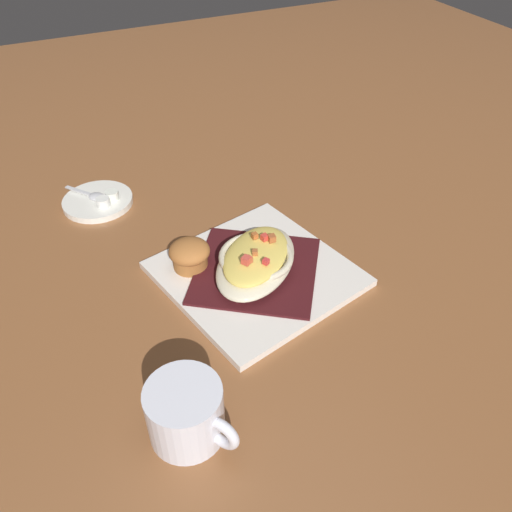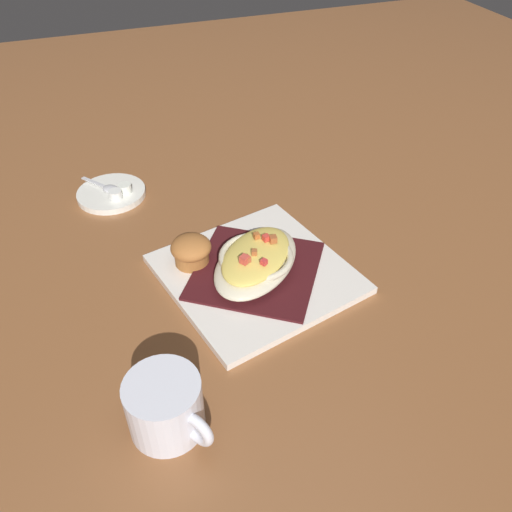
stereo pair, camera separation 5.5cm
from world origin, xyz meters
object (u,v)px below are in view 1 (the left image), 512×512
object	(u,v)px
muffin	(190,254)
creamer_cup_1	(112,195)
coffee_mug	(187,415)
gratin_dish	(256,259)
spoon	(94,196)
creamer_cup_0	(103,202)
creamer_saucer	(98,201)
square_plate	(256,274)

from	to	relation	value
muffin	creamer_cup_1	size ratio (longest dim) A/B	2.63
coffee_mug	gratin_dish	bearing A→B (deg)	-131.38
spoon	creamer_cup_0	xyz separation A→B (m)	(-0.01, 0.03, 0.00)
gratin_dish	creamer_saucer	bearing A→B (deg)	-59.48
gratin_dish	muffin	distance (m)	0.10
gratin_dish	square_plate	bearing A→B (deg)	-90.49
spoon	creamer_cup_0	bearing A→B (deg)	106.09
muffin	spoon	distance (m)	0.27
gratin_dish	creamer_cup_1	size ratio (longest dim) A/B	8.48
creamer_saucer	spoon	xyz separation A→B (m)	(0.00, -0.00, 0.01)
creamer_cup_1	creamer_cup_0	bearing A→B (deg)	37.83
square_plate	muffin	bearing A→B (deg)	-31.44
gratin_dish	creamer_cup_1	world-z (taller)	gratin_dish
spoon	creamer_saucer	bearing A→B (deg)	127.83
creamer_saucer	spoon	distance (m)	0.01
square_plate	gratin_dish	world-z (taller)	gratin_dish
spoon	gratin_dish	bearing A→B (deg)	120.63
gratin_dish	creamer_cup_0	distance (m)	0.33
gratin_dish	coffee_mug	distance (m)	0.28
muffin	creamer_cup_0	bearing A→B (deg)	-68.87
square_plate	spoon	bearing A→B (deg)	-59.37
muffin	creamer_cup_1	distance (m)	0.25
muffin	gratin_dish	bearing A→B (deg)	148.55
coffee_mug	creamer_cup_0	world-z (taller)	coffee_mug
gratin_dish	creamer_cup_0	size ratio (longest dim) A/B	8.48
spoon	creamer_cup_1	world-z (taller)	creamer_cup_1
spoon	creamer_cup_1	xyz separation A→B (m)	(-0.03, 0.02, 0.00)
coffee_mug	creamer_cup_1	world-z (taller)	coffee_mug
creamer_saucer	creamer_cup_0	size ratio (longest dim) A/B	5.27
creamer_cup_1	spoon	bearing A→B (deg)	-30.43
gratin_dish	muffin	world-z (taller)	gratin_dish
coffee_mug	square_plate	bearing A→B (deg)	-131.37
square_plate	creamer_saucer	distance (m)	0.35
coffee_mug	spoon	size ratio (longest dim) A/B	1.35
spoon	coffee_mug	bearing A→B (deg)	89.82
coffee_mug	creamer_saucer	distance (m)	0.51
square_plate	creamer_saucer	bearing A→B (deg)	-59.48
creamer_cup_0	creamer_cup_1	distance (m)	0.02
coffee_mug	creamer_cup_1	bearing A→B (deg)	-93.49
creamer_saucer	gratin_dish	bearing A→B (deg)	120.52
creamer_cup_0	creamer_cup_1	world-z (taller)	same
square_plate	muffin	xyz separation A→B (m)	(0.09, -0.05, 0.03)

